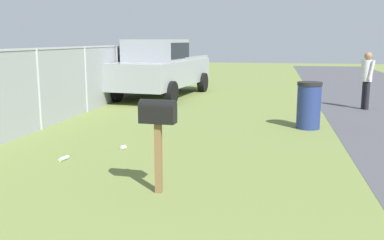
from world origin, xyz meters
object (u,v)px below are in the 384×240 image
Objects in this scene: pickup_truck at (161,67)px; trash_bin at (309,105)px; mailbox at (158,119)px; pedestrian at (367,76)px.

pickup_truck is 5.20× the size of trash_bin.
pickup_truck reaches higher than mailbox.
trash_bin is at bearing 35.16° from pedestrian.
mailbox is 5.46m from trash_bin.
trash_bin is 3.82m from pedestrian.
pedestrian is at bearing 83.03° from pickup_truck.
pedestrian reaches higher than trash_bin.
pickup_truck is 7.02m from pedestrian.
trash_bin is at bearing -21.76° from mailbox.
pedestrian is at bearing -23.64° from mailbox.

